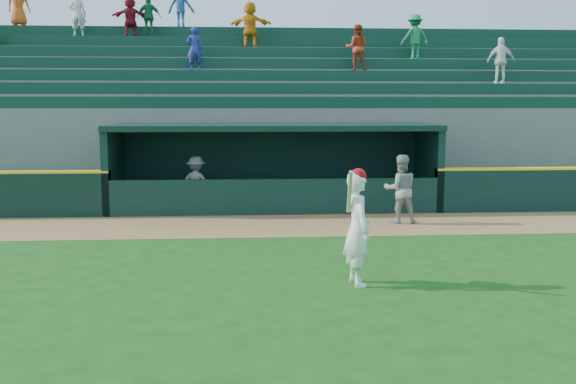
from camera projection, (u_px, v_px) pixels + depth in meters
name	position (u px, v px, depth m)	size (l,w,h in m)	color
ground	(294.00, 277.00, 11.31)	(120.00, 120.00, 0.00)	#174A12
warning_track	(279.00, 225.00, 16.15)	(40.00, 3.00, 0.01)	olive
dugout_player_front	(400.00, 189.00, 16.38)	(0.86, 0.67, 1.76)	#989793
dugout_player_inside	(196.00, 183.00, 18.57)	(1.00, 0.58, 1.55)	#A4A49F
dugout	(273.00, 161.00, 19.04)	(9.40, 2.80, 2.46)	#61615C
stands	(266.00, 122.00, 23.42)	(34.50, 6.25, 7.62)	slate
batter_at_plate	(358.00, 227.00, 10.74)	(0.56, 0.87, 1.99)	white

